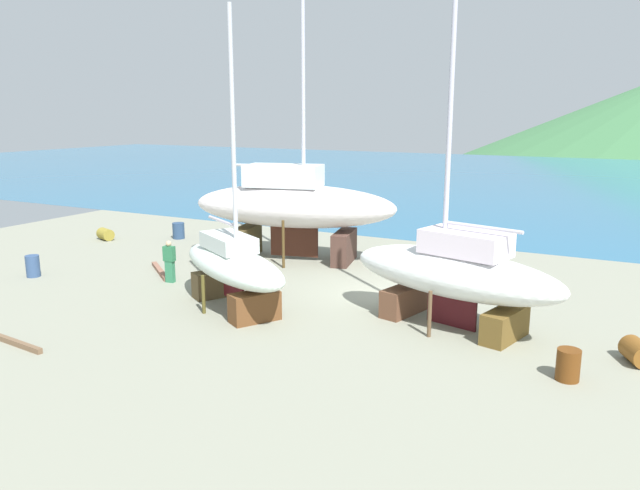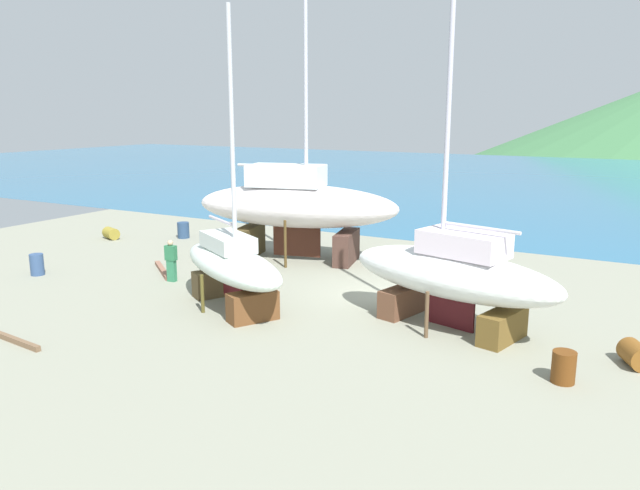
{
  "view_description": "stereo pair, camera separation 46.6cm",
  "coord_description": "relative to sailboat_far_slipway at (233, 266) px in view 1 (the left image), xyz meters",
  "views": [
    {
      "loc": [
        7.7,
        -19.72,
        6.48
      ],
      "look_at": [
        -2.27,
        -0.7,
        1.8
      ],
      "focal_mm": 34.24,
      "sensor_mm": 36.0,
      "label": 1
    },
    {
      "loc": [
        8.11,
        -19.5,
        6.48
      ],
      "look_at": [
        -2.27,
        -0.7,
        1.8
      ],
      "focal_mm": 34.24,
      "sensor_mm": 36.0,
      "label": 2
    }
  ],
  "objects": [
    {
      "name": "ground_plane",
      "position": [
        4.07,
        1.07,
        -1.47
      ],
      "size": [
        48.93,
        48.93,
        0.0
      ],
      "primitive_type": "plane",
      "color": "gray"
    },
    {
      "name": "sea_water",
      "position": [
        4.07,
        46.81,
        -1.47
      ],
      "size": [
        172.21,
        67.02,
        0.01
      ],
      "primitive_type": "cube",
      "color": "#296892",
      "rests_on": "ground"
    },
    {
      "name": "sailboat_far_slipway",
      "position": [
        0.0,
        0.0,
        0.0
      ],
      "size": [
        6.45,
        4.87,
        9.73
      ],
      "rotation": [
        0.0,
        0.0,
        -0.53
      ],
      "color": "brown",
      "rests_on": "ground"
    },
    {
      "name": "sailboat_mid_port",
      "position": [
        -1.7,
        6.97,
        0.99
      ],
      "size": [
        9.58,
        4.84,
        16.34
      ],
      "rotation": [
        0.0,
        0.0,
        0.23
      ],
      "color": "#4A3129",
      "rests_on": "ground"
    },
    {
      "name": "sailboat_large_starboard",
      "position": [
        7.06,
        1.64,
        0.23
      ],
      "size": [
        7.39,
        3.98,
        10.3
      ],
      "rotation": [
        0.0,
        0.0,
        2.89
      ],
      "color": "brown",
      "rests_on": "ground"
    },
    {
      "name": "worker",
      "position": [
        -4.05,
        1.46,
        -0.62
      ],
      "size": [
        0.47,
        0.29,
        1.66
      ],
      "rotation": [
        0.0,
        0.0,
        4.84
      ],
      "color": "#2F7650",
      "rests_on": "ground"
    },
    {
      "name": "barrel_rust_near",
      "position": [
        -12.51,
        6.15,
        -1.17
      ],
      "size": [
        1.06,
        0.87,
        0.6
      ],
      "primitive_type": "cylinder",
      "rotation": [
        1.57,
        0.0,
        1.23
      ],
      "color": "olive",
      "rests_on": "ground"
    },
    {
      "name": "barrel_ochre",
      "position": [
        12.18,
        1.07,
        -1.15
      ],
      "size": [
        0.97,
        1.09,
        0.64
      ],
      "primitive_type": "cylinder",
      "rotation": [
        1.57,
        0.0,
        0.45
      ],
      "color": "brown",
      "rests_on": "ground"
    },
    {
      "name": "barrel_by_slipway",
      "position": [
        -9.37,
        8.19,
        -1.06
      ],
      "size": [
        0.86,
        0.86,
        0.83
      ],
      "primitive_type": "cylinder",
      "rotation": [
        0.0,
        0.0,
        0.89
      ],
      "color": "navy",
      "rests_on": "ground"
    },
    {
      "name": "barrel_blue_faded",
      "position": [
        -9.51,
        -0.47,
        -1.04
      ],
      "size": [
        0.71,
        0.71,
        0.87
      ],
      "primitive_type": "cylinder",
      "rotation": [
        0.0,
        0.0,
        1.99
      ],
      "color": "#324B75",
      "rests_on": "ground"
    },
    {
      "name": "barrel_rust_mid",
      "position": [
        4.31,
        6.18,
        -1.14
      ],
      "size": [
        0.67,
        0.79,
        0.66
      ],
      "primitive_type": "cylinder",
      "rotation": [
        1.57,
        0.0,
        6.27
      ],
      "color": "#364A67",
      "rests_on": "ground"
    },
    {
      "name": "barrel_tipped_right",
      "position": [
        10.67,
        -0.88,
        -1.07
      ],
      "size": [
        0.76,
        0.76,
        0.8
      ],
      "primitive_type": "cylinder",
      "rotation": [
        0.0,
        0.0,
        2.72
      ],
      "color": "#5F3211",
      "rests_on": "ground"
    },
    {
      "name": "timber_long_aft",
      "position": [
        -3.58,
        -5.7,
        -1.39
      ],
      "size": [
        2.58,
        0.39,
        0.16
      ],
      "primitive_type": "cube",
      "rotation": [
        0.0,
        0.0,
        3.04
      ],
      "color": "brown",
      "rests_on": "ground"
    },
    {
      "name": "timber_plank_far",
      "position": [
        -5.4,
        2.36,
        -1.4
      ],
      "size": [
        2.41,
        1.96,
        0.15
      ],
      "primitive_type": "cube",
      "rotation": [
        0.0,
        0.0,
        2.48
      ],
      "color": "#8B5D49",
      "rests_on": "ground"
    }
  ]
}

